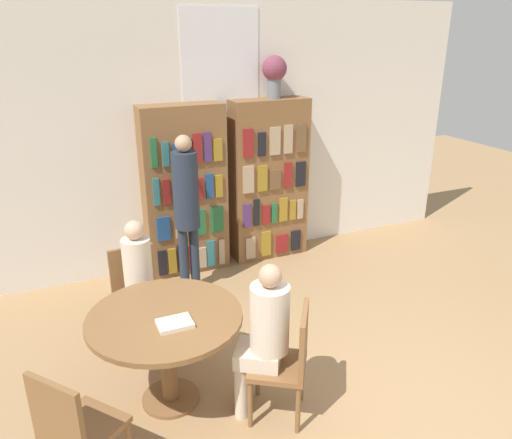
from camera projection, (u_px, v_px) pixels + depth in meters
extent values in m
cube|color=silver|center=(221.00, 137.00, 5.79)|extent=(6.40, 0.06, 3.00)
cube|color=white|center=(221.00, 61.00, 5.45)|extent=(0.90, 0.01, 1.10)
cube|color=brown|center=(185.00, 191.00, 5.62)|extent=(0.93, 0.32, 1.93)
cube|color=black|center=(163.00, 263.00, 5.62)|extent=(0.10, 0.02, 0.30)
cube|color=olive|center=(172.00, 261.00, 5.66)|extent=(0.09, 0.02, 0.30)
cube|color=black|center=(182.00, 258.00, 5.70)|extent=(0.10, 0.02, 0.34)
cube|color=maroon|center=(193.00, 257.00, 5.75)|extent=(0.09, 0.02, 0.31)
cube|color=tan|center=(202.00, 258.00, 5.80)|extent=(0.11, 0.02, 0.25)
cube|color=#2D707A|center=(211.00, 253.00, 5.83)|extent=(0.10, 0.02, 0.32)
cube|color=tan|center=(222.00, 252.00, 5.88)|extent=(0.07, 0.02, 0.32)
cube|color=navy|center=(164.00, 229.00, 5.49)|extent=(0.15, 0.02, 0.28)
cube|color=tan|center=(181.00, 225.00, 5.56)|extent=(0.13, 0.02, 0.30)
cube|color=#236638|center=(200.00, 222.00, 5.64)|extent=(0.13, 0.02, 0.30)
cube|color=#236638|center=(217.00, 219.00, 5.71)|extent=(0.15, 0.02, 0.31)
cube|color=#2D707A|center=(156.00, 192.00, 5.31)|extent=(0.07, 0.02, 0.30)
cube|color=maroon|center=(167.00, 192.00, 5.36)|extent=(0.07, 0.02, 0.28)
cube|color=maroon|center=(179.00, 188.00, 5.40)|extent=(0.07, 0.02, 0.34)
cube|color=#2D707A|center=(190.00, 189.00, 5.45)|extent=(0.11, 0.02, 0.28)
cube|color=maroon|center=(199.00, 189.00, 5.50)|extent=(0.09, 0.02, 0.25)
cube|color=navy|center=(210.00, 186.00, 5.54)|extent=(0.08, 0.02, 0.28)
cube|color=olive|center=(219.00, 186.00, 5.59)|extent=(0.08, 0.02, 0.26)
cube|color=#236638|center=(154.00, 153.00, 5.16)|extent=(0.07, 0.02, 0.31)
cube|color=#2D707A|center=(166.00, 154.00, 5.22)|extent=(0.07, 0.02, 0.26)
cube|color=navy|center=(177.00, 154.00, 5.26)|extent=(0.08, 0.02, 0.23)
cube|color=black|center=(188.00, 152.00, 5.30)|extent=(0.10, 0.02, 0.27)
cube|color=maroon|center=(197.00, 148.00, 5.34)|extent=(0.09, 0.02, 0.32)
cube|color=#4C2D6B|center=(208.00, 147.00, 5.38)|extent=(0.08, 0.02, 0.33)
cube|color=olive|center=(218.00, 150.00, 5.44)|extent=(0.10, 0.02, 0.24)
cube|color=brown|center=(269.00, 180.00, 6.01)|extent=(0.93, 0.32, 1.93)
cube|color=tan|center=(250.00, 248.00, 6.03)|extent=(0.12, 0.02, 0.27)
cube|color=olive|center=(266.00, 244.00, 6.10)|extent=(0.12, 0.02, 0.32)
cube|color=maroon|center=(282.00, 244.00, 6.19)|extent=(0.16, 0.02, 0.24)
cube|color=black|center=(296.00, 240.00, 6.26)|extent=(0.13, 0.02, 0.26)
cube|color=#4C2D6B|center=(247.00, 216.00, 5.86)|extent=(0.09, 0.02, 0.29)
cube|color=black|center=(257.00, 212.00, 5.90)|extent=(0.07, 0.02, 0.33)
cube|color=maroon|center=(266.00, 215.00, 5.96)|extent=(0.10, 0.02, 0.24)
cube|color=#236638|center=(274.00, 213.00, 6.00)|extent=(0.07, 0.02, 0.25)
cube|color=olive|center=(283.00, 210.00, 6.04)|extent=(0.11, 0.02, 0.30)
cube|color=olive|center=(293.00, 210.00, 6.09)|extent=(0.08, 0.02, 0.25)
cube|color=tan|center=(300.00, 209.00, 6.13)|extent=(0.08, 0.02, 0.24)
cube|color=tan|center=(248.00, 180.00, 5.71)|extent=(0.13, 0.02, 0.32)
cube|color=olive|center=(262.00, 178.00, 5.78)|extent=(0.12, 0.02, 0.31)
cube|color=brown|center=(275.00, 180.00, 5.85)|extent=(0.14, 0.02, 0.24)
cube|color=maroon|center=(288.00, 175.00, 5.90)|extent=(0.09, 0.02, 0.31)
cube|color=black|center=(301.00, 174.00, 5.97)|extent=(0.13, 0.02, 0.30)
cube|color=maroon|center=(248.00, 143.00, 5.56)|extent=(0.12, 0.02, 0.32)
cube|color=black|center=(262.00, 144.00, 5.63)|extent=(0.10, 0.02, 0.27)
cube|color=tan|center=(275.00, 141.00, 5.68)|extent=(0.13, 0.02, 0.32)
cube|color=tan|center=(288.00, 139.00, 5.74)|extent=(0.11, 0.02, 0.33)
cube|color=brown|center=(301.00, 138.00, 5.81)|extent=(0.12, 0.02, 0.33)
cylinder|color=slate|center=(274.00, 89.00, 5.65)|extent=(0.16, 0.16, 0.22)
sphere|color=brown|center=(274.00, 68.00, 5.57)|extent=(0.28, 0.28, 0.28)
cylinder|color=brown|center=(171.00, 398.00, 3.86)|extent=(0.44, 0.44, 0.03)
cylinder|color=brown|center=(168.00, 359.00, 3.73)|extent=(0.12, 0.12, 0.69)
cylinder|color=brown|center=(165.00, 317.00, 3.59)|extent=(1.13, 1.13, 0.04)
cube|color=brown|center=(85.00, 428.00, 3.03)|extent=(0.56, 0.56, 0.04)
cube|color=brown|center=(56.00, 416.00, 2.79)|extent=(0.28, 0.33, 0.45)
cylinder|color=brown|center=(90.00, 428.00, 3.32)|extent=(0.04, 0.04, 0.40)
cube|color=brown|center=(140.00, 303.00, 4.40)|extent=(0.42, 0.42, 0.04)
cube|color=brown|center=(132.00, 270.00, 4.46)|extent=(0.40, 0.06, 0.45)
cylinder|color=brown|center=(166.00, 329.00, 4.41)|extent=(0.04, 0.04, 0.40)
cylinder|color=brown|center=(127.00, 339.00, 4.26)|extent=(0.04, 0.04, 0.40)
cylinder|color=brown|center=(155.00, 311.00, 4.69)|extent=(0.04, 0.04, 0.40)
cylinder|color=brown|center=(119.00, 320.00, 4.55)|extent=(0.04, 0.04, 0.40)
cube|color=brown|center=(277.00, 366.00, 3.58)|extent=(0.55, 0.55, 0.04)
cube|color=brown|center=(304.00, 340.00, 3.47)|extent=(0.25, 0.35, 0.45)
cylinder|color=brown|center=(250.00, 404.00, 3.53)|extent=(0.04, 0.04, 0.40)
cylinder|color=brown|center=(258.00, 373.00, 3.85)|extent=(0.04, 0.04, 0.40)
cylinder|color=brown|center=(298.00, 410.00, 3.48)|extent=(0.04, 0.04, 0.40)
cylinder|color=brown|center=(302.00, 378.00, 3.79)|extent=(0.04, 0.04, 0.40)
cube|color=beige|center=(143.00, 303.00, 4.25)|extent=(0.26, 0.33, 0.12)
cylinder|color=beige|center=(138.00, 266.00, 4.21)|extent=(0.24, 0.24, 0.50)
sphere|color=tan|center=(134.00, 230.00, 4.09)|extent=(0.16, 0.16, 0.16)
cylinder|color=beige|center=(157.00, 335.00, 4.29)|extent=(0.10, 0.10, 0.44)
cylinder|color=beige|center=(141.00, 339.00, 4.23)|extent=(0.10, 0.10, 0.44)
cube|color=beige|center=(258.00, 355.00, 3.58)|extent=(0.42, 0.41, 0.12)
cylinder|color=beige|center=(270.00, 319.00, 3.45)|extent=(0.28, 0.28, 0.50)
sphere|color=tan|center=(270.00, 276.00, 3.33)|extent=(0.16, 0.16, 0.16)
cylinder|color=beige|center=(241.00, 391.00, 3.62)|extent=(0.10, 0.10, 0.44)
cylinder|color=beige|center=(245.00, 378.00, 3.77)|extent=(0.10, 0.10, 0.44)
cylinder|color=#232D3D|center=(184.00, 260.00, 5.33)|extent=(0.10, 0.10, 0.74)
cylinder|color=#232D3D|center=(195.00, 258.00, 5.38)|extent=(0.10, 0.10, 0.74)
cylinder|color=#232D3D|center=(186.00, 190.00, 5.08)|extent=(0.27, 0.27, 0.80)
sphere|color=tan|center=(183.00, 143.00, 4.90)|extent=(0.17, 0.17, 0.17)
cylinder|color=#232D3D|center=(185.00, 165.00, 5.25)|extent=(0.07, 0.30, 0.07)
cube|color=silver|center=(175.00, 324.00, 3.46)|extent=(0.24, 0.18, 0.03)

